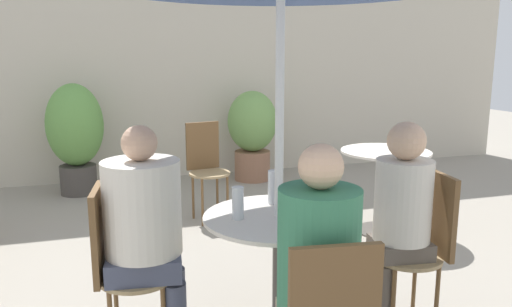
{
  "coord_description": "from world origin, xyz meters",
  "views": [
    {
      "loc": [
        -0.75,
        -2.28,
        1.55
      ],
      "look_at": [
        0.08,
        0.43,
        0.98
      ],
      "focal_mm": 35.0,
      "sensor_mm": 36.0,
      "label": 1
    }
  ],
  "objects": [
    {
      "name": "storefront_wall",
      "position": [
        0.0,
        4.09,
        1.5
      ],
      "size": [
        10.0,
        0.06,
        3.0
      ],
      "color": "beige",
      "rests_on": "ground_plane"
    },
    {
      "name": "cafe_table_near",
      "position": [
        0.08,
        0.03,
        0.55
      ],
      "size": [
        0.78,
        0.78,
        0.73
      ],
      "color": "#514C47",
      "rests_on": "ground_plane"
    },
    {
      "name": "cafe_table_far",
      "position": [
        1.56,
        1.44,
        0.55
      ],
      "size": [
        0.77,
        0.77,
        0.73
      ],
      "color": "#514C47",
      "rests_on": "ground_plane"
    },
    {
      "name": "bistro_chair_0",
      "position": [
        -0.73,
        0.13,
        0.55
      ],
      "size": [
        0.4,
        0.38,
        0.92
      ],
      "rotation": [
        0.0,
        0.0,
        1.45
      ],
      "color": "#997F56",
      "rests_on": "ground_plane"
    },
    {
      "name": "bistro_chair_2",
      "position": [
        0.89,
        -0.07,
        0.55
      ],
      "size": [
        0.4,
        0.38,
        0.92
      ],
      "rotation": [
        0.0,
        0.0,
        -1.69
      ],
      "color": "#997F56",
      "rests_on": "ground_plane"
    },
    {
      "name": "bistro_chair_4",
      "position": [
        0.14,
        2.27,
        0.55
      ],
      "size": [
        0.39,
        0.41,
        0.92
      ],
      "rotation": [
        0.0,
        0.0,
        0.17
      ],
      "color": "#997F56",
      "rests_on": "ground_plane"
    },
    {
      "name": "seated_person_0",
      "position": [
        -0.58,
        0.11,
        0.72
      ],
      "size": [
        0.41,
        0.38,
        1.22
      ],
      "rotation": [
        0.0,
        0.0,
        1.45
      ],
      "color": "#42475B",
      "rests_on": "ground_plane"
    },
    {
      "name": "seated_person_1",
      "position": [
        -0.0,
        -0.63,
        0.74
      ],
      "size": [
        0.32,
        0.34,
        1.23
      ],
      "rotation": [
        0.0,
        0.0,
        3.02
      ],
      "color": "gray",
      "rests_on": "ground_plane"
    },
    {
      "name": "seated_person_2",
      "position": [
        0.74,
        -0.05,
        0.73
      ],
      "size": [
        0.33,
        0.3,
        1.21
      ],
      "rotation": [
        0.0,
        0.0,
        4.59
      ],
      "color": "brown",
      "rests_on": "ground_plane"
    },
    {
      "name": "beer_glass_0",
      "position": [
        0.05,
        -0.18,
        0.82
      ],
      "size": [
        0.06,
        0.06,
        0.17
      ],
      "color": "silver",
      "rests_on": "cafe_table_near"
    },
    {
      "name": "beer_glass_1",
      "position": [
        0.29,
        0.05,
        0.83
      ],
      "size": [
        0.06,
        0.06,
        0.19
      ],
      "color": "#B28433",
      "rests_on": "cafe_table_near"
    },
    {
      "name": "beer_glass_2",
      "position": [
        0.12,
        0.24,
        0.83
      ],
      "size": [
        0.06,
        0.06,
        0.19
      ],
      "color": "silver",
      "rests_on": "cafe_table_near"
    },
    {
      "name": "beer_glass_3",
      "position": [
        -0.13,
        0.04,
        0.82
      ],
      "size": [
        0.06,
        0.06,
        0.17
      ],
      "color": "silver",
      "rests_on": "cafe_table_near"
    },
    {
      "name": "potted_plant_0",
      "position": [
        -1.07,
        3.55,
        0.7
      ],
      "size": [
        0.62,
        0.62,
        1.24
      ],
      "color": "#47423D",
      "rests_on": "ground_plane"
    },
    {
      "name": "potted_plant_1",
      "position": [
        0.99,
        3.59,
        0.63
      ],
      "size": [
        0.61,
        0.61,
        1.12
      ],
      "color": "#93664C",
      "rests_on": "ground_plane"
    }
  ]
}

